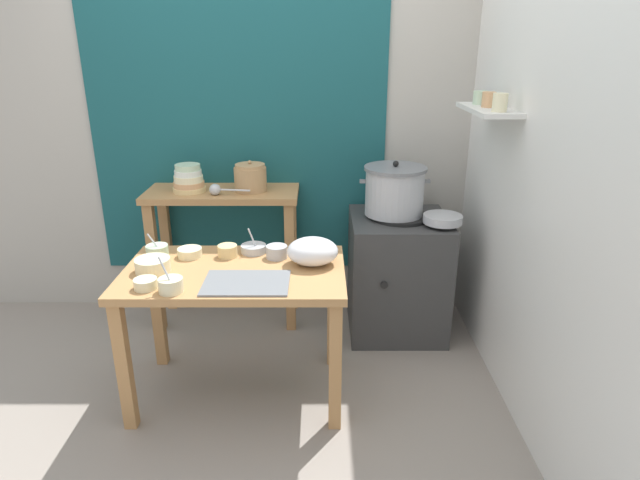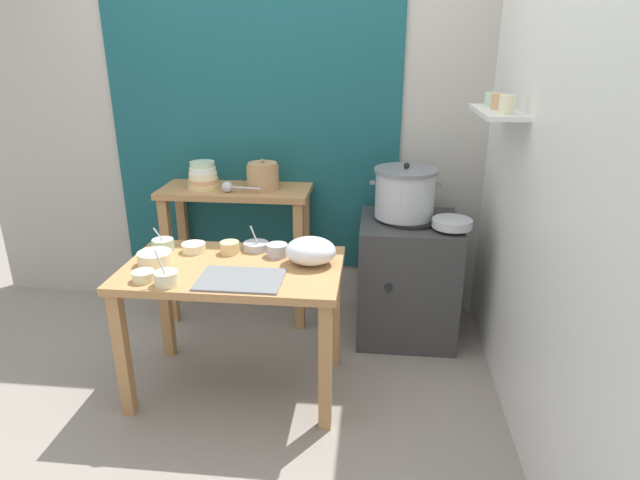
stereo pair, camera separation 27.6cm
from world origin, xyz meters
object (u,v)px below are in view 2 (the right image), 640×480
Objects in this scene: prep_table at (234,286)px; clay_pot at (263,176)px; prep_bowl_3 at (256,246)px; prep_bowl_7 at (277,250)px; prep_bowl_1 at (166,278)px; prep_bowl_6 at (155,258)px; bowl_stack_enamel at (203,176)px; plastic_bag at (311,251)px; wide_pan at (452,223)px; back_shelf_table at (237,221)px; stove_block at (407,277)px; ladle at (229,187)px; prep_bowl_4 at (163,244)px; prep_bowl_0 at (144,275)px; prep_bowl_2 at (230,247)px; steamer_pot at (405,193)px; serving_tray at (240,279)px; prep_bowl_5 at (194,247)px.

prep_table is 0.91m from clay_pot.
prep_bowl_3 reaches higher than prep_bowl_7.
prep_bowl_1 reaches higher than prep_bowl_6.
plastic_bag is at bearing -43.64° from bowl_stack_enamel.
prep_bowl_6 is at bearing -159.52° from wide_pan.
back_shelf_table reaches higher than stove_block.
prep_table is 0.44m from plastic_bag.
ladle reaches higher than prep_bowl_4.
prep_bowl_2 reaches higher than prep_bowl_0.
steamer_pot is 2.53× the size of prep_bowl_1.
ladle is 0.63× the size of serving_tray.
prep_table is at bearing -71.22° from prep_bowl_2.
ladle reaches higher than prep_bowl_1.
back_shelf_table is 4.75× the size of clay_pot.
clay_pot is at bearing 90.52° from prep_table.
ladle is (0.19, -0.09, -0.04)m from bowl_stack_enamel.
prep_bowl_6 is (-1.54, -0.58, -0.05)m from wide_pan.
clay_pot is at bearing 2.92° from bowl_stack_enamel.
back_shelf_table reaches higher than prep_bowl_0.
stove_block is 0.55m from steamer_pot.
prep_bowl_7 is at bearing -1.75° from prep_bowl_5.
prep_bowl_7 is at bearing -54.56° from ladle.
clay_pot is 1.00× the size of bowl_stack_enamel.
plastic_bag is at bearing -47.95° from ladle.
prep_bowl_2 is (0.13, -0.66, 0.07)m from back_shelf_table.
prep_bowl_0 is at bearing -106.41° from prep_bowl_5.
stove_block is 0.98m from prep_bowl_7.
stove_block is 0.50m from wide_pan.
ladle reaches higher than prep_bowl_6.
ladle is at bearing 107.85° from serving_tray.
prep_bowl_1 reaches higher than prep_bowl_5.
prep_bowl_6 reaches higher than serving_tray.
bowl_stack_enamel is at bearing -174.41° from back_shelf_table.
ladle is 1.50× the size of prep_bowl_1.
wide_pan is at bearing -9.60° from bowl_stack_enamel.
prep_bowl_4 is at bearing -173.32° from prep_bowl_3.
clay_pot is 0.97m from prep_bowl_6.
prep_bowl_7 is (-0.95, -0.40, -0.05)m from wide_pan.
prep_bowl_3 is at bearing -66.37° from back_shelf_table.
prep_bowl_3 is at bearing 152.94° from plastic_bag.
prep_bowl_4 is at bearing -93.24° from bowl_stack_enamel.
ladle is 2.29× the size of prep_bowl_7.
prep_bowl_6 is at bearing 163.21° from serving_tray.
serving_tray is 1.29m from wide_pan.
back_shelf_table is at bearing 70.36° from prep_bowl_4.
steamer_pot is at bearing 31.26° from prep_bowl_3.
prep_bowl_3 is at bearing 56.65° from prep_bowl_1.
prep_bowl_0 is at bearing -88.87° from bowl_stack_enamel.
ladle is (-1.13, 0.03, 0.55)m from stove_block.
plastic_bag reaches higher than prep_bowl_0.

